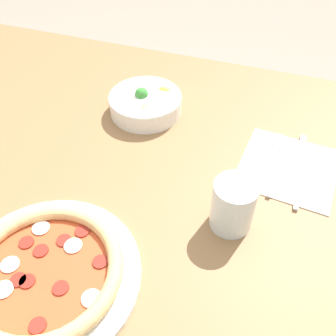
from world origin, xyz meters
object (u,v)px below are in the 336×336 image
(bowl, at_px, (146,102))
(fork, at_px, (274,164))
(glass, at_px, (233,205))
(knife, at_px, (300,172))
(pizza, at_px, (45,273))

(bowl, relative_size, fork, 0.90)
(glass, bearing_deg, knife, 56.60)
(bowl, bearing_deg, pizza, -89.10)
(pizza, distance_m, fork, 0.50)
(bowl, distance_m, knife, 0.40)
(pizza, xyz_separation_m, glass, (0.26, 0.21, 0.03))
(pizza, height_order, glass, glass)
(bowl, xyz_separation_m, knife, (0.38, -0.10, -0.02))
(bowl, height_order, knife, bowl)
(fork, height_order, glass, glass)
(knife, bearing_deg, bowl, 75.16)
(pizza, relative_size, glass, 3.08)
(pizza, distance_m, glass, 0.34)
(knife, xyz_separation_m, glass, (-0.11, -0.17, 0.05))
(bowl, distance_m, glass, 0.38)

